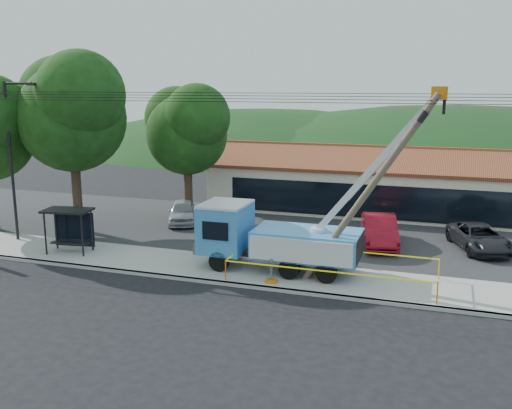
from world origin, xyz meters
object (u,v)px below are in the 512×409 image
at_px(car_red, 379,246).
at_px(bus_shelter, 70,220).
at_px(leaning_pole, 374,183).
at_px(car_dark, 478,251).
at_px(car_silver, 183,224).
at_px(utility_truck, 274,236).

bearing_deg(car_red, bus_shelter, -167.90).
relative_size(leaning_pole, car_dark, 1.73).
height_order(leaning_pole, bus_shelter, leaning_pole).
relative_size(bus_shelter, car_silver, 0.61).
distance_m(car_silver, car_red, 12.67).
height_order(car_red, car_dark, car_red).
distance_m(utility_truck, leaning_pole, 5.56).
xyz_separation_m(leaning_pole, car_dark, (4.82, 7.64, -4.73)).
xyz_separation_m(car_red, car_dark, (5.22, 0.71, 0.00)).
height_order(utility_truck, leaning_pole, utility_truck).
relative_size(utility_truck, leaning_pole, 1.30).
bearing_deg(car_red, car_dark, -3.82).
bearing_deg(car_red, leaning_pole, -98.34).
bearing_deg(car_red, utility_truck, -136.45).
height_order(bus_shelter, car_silver, bus_shelter).
height_order(utility_truck, car_dark, utility_truck).
distance_m(leaning_pole, car_red, 8.40).
distance_m(utility_truck, bus_shelter, 11.08).
relative_size(bus_shelter, car_dark, 0.53).
bearing_deg(leaning_pole, car_dark, 57.75).
distance_m(bus_shelter, car_red, 16.82).
height_order(utility_truck, car_red, utility_truck).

